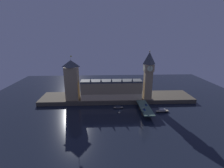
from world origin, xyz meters
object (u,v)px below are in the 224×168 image
at_px(car_southbound_trail, 146,105).
at_px(boat_downstream, 162,111).
at_px(street_lamp_near, 143,109).
at_px(street_lamp_far, 138,100).
at_px(pedestrian_far_rail, 138,103).
at_px(boat_upstream, 118,108).
at_px(car_northbound_trail, 144,109).
at_px(pedestrian_near_rail, 144,112).
at_px(clock_tower, 148,74).
at_px(victoria_tower, 72,80).

distance_m(car_southbound_trail, boat_downstream, 21.00).
xyz_separation_m(street_lamp_near, street_lamp_far, (0.00, 29.44, -0.18)).
bearing_deg(pedestrian_far_rail, boat_upstream, -178.22).
height_order(car_southbound_trail, street_lamp_far, street_lamp_far).
height_order(car_northbound_trail, boat_upstream, car_northbound_trail).
bearing_deg(pedestrian_near_rail, clock_tower, 71.30).
height_order(victoria_tower, street_lamp_near, victoria_tower).
xyz_separation_m(car_southbound_trail, boat_downstream, (18.78, -7.38, -5.83)).
bearing_deg(boat_downstream, street_lamp_near, -154.64).
xyz_separation_m(victoria_tower, street_lamp_near, (88.03, -49.83, -22.63)).
relative_size(pedestrian_near_rail, pedestrian_far_rail, 1.05).
distance_m(victoria_tower, boat_downstream, 125.23).
distance_m(clock_tower, boat_downstream, 52.94).
bearing_deg(street_lamp_far, street_lamp_near, -90.00).
xyz_separation_m(car_northbound_trail, street_lamp_near, (-3.13, -6.35, 3.15)).
bearing_deg(boat_downstream, street_lamp_far, 148.99).
bearing_deg(boat_upstream, clock_tower, 25.35).
bearing_deg(car_southbound_trail, pedestrian_far_rail, 140.67).
relative_size(pedestrian_far_rail, street_lamp_far, 0.29).
xyz_separation_m(street_lamp_near, boat_downstream, (27.39, 12.98, -9.05)).
xyz_separation_m(victoria_tower, car_northbound_trail, (91.17, -43.48, -25.78)).
distance_m(clock_tower, boat_upstream, 61.61).
bearing_deg(pedestrian_far_rail, car_southbound_trail, -39.33).
xyz_separation_m(pedestrian_far_rail, boat_upstream, (-26.49, -0.82, -6.25)).
bearing_deg(clock_tower, car_northbound_trail, -108.39).
distance_m(pedestrian_far_rail, street_lamp_far, 3.69).
distance_m(car_southbound_trail, pedestrian_near_rail, 22.89).
relative_size(clock_tower, boat_upstream, 5.03).
distance_m(victoria_tower, boat_upstream, 73.53).
relative_size(car_southbound_trail, boat_upstream, 0.31).
xyz_separation_m(pedestrian_near_rail, pedestrian_far_rail, (-0.00, 28.09, -0.05)).
bearing_deg(street_lamp_far, car_southbound_trail, -46.55).
xyz_separation_m(pedestrian_near_rail, boat_downstream, (26.99, 13.99, -6.12)).
height_order(pedestrian_near_rail, boat_upstream, pedestrian_near_rail).
relative_size(clock_tower, pedestrian_near_rail, 36.88).
bearing_deg(car_southbound_trail, street_lamp_far, 133.45).
xyz_separation_m(clock_tower, pedestrian_far_rail, (-16.05, -19.34, -33.50)).
xyz_separation_m(pedestrian_near_rail, street_lamp_far, (-0.40, 30.45, 2.75)).
relative_size(car_southbound_trail, street_lamp_far, 0.69).
xyz_separation_m(car_southbound_trail, street_lamp_far, (-8.60, 9.08, 3.04)).
height_order(clock_tower, street_lamp_far, clock_tower).
relative_size(pedestrian_far_rail, street_lamp_near, 0.28).
bearing_deg(street_lamp_near, car_northbound_trail, 63.73).
height_order(clock_tower, street_lamp_near, clock_tower).
distance_m(victoria_tower, pedestrian_far_rail, 94.84).
bearing_deg(victoria_tower, car_southbound_trail, -16.96).
bearing_deg(boat_upstream, pedestrian_near_rail, -45.83).
distance_m(car_northbound_trail, pedestrian_far_rail, 20.91).
relative_size(clock_tower, car_northbound_trail, 16.09).
height_order(street_lamp_near, boat_upstream, street_lamp_near).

